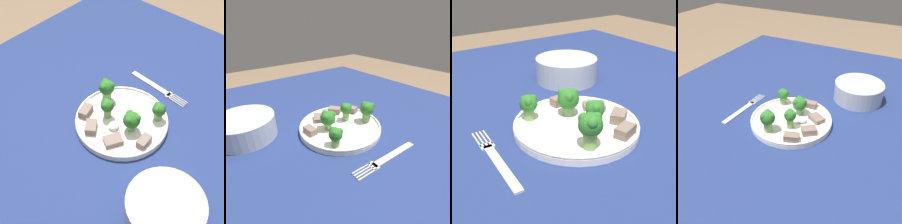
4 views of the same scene
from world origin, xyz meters
The scene contains 13 objects.
table centered at (0.00, 0.00, 0.65)m, with size 1.11×1.17×0.74m.
dinner_plate centered at (-0.03, -0.07, 0.75)m, with size 0.23×0.23×0.02m.
fork centered at (-0.20, -0.08, 0.74)m, with size 0.03×0.19×0.00m.
cream_bowl centered at (0.10, 0.15, 0.77)m, with size 0.16×0.16×0.06m.
broccoli_floret_near_rim_left centered at (-0.02, -0.11, 0.79)m, with size 0.03×0.03×0.06m.
broccoli_floret_center_left centered at (-0.02, -0.03, 0.79)m, with size 0.04×0.04×0.06m.
broccoli_floret_back_left centered at (-0.10, -0.01, 0.78)m, with size 0.04×0.03×0.05m.
broccoli_floret_front_left centered at (-0.06, -0.15, 0.79)m, with size 0.04×0.04×0.06m.
meat_slice_front_slice centered at (0.04, -0.11, 0.76)m, with size 0.05×0.04×0.02m.
meat_slice_middle_slice centered at (-0.01, 0.02, 0.76)m, with size 0.04×0.03×0.02m.
meat_slice_rear_slice centered at (0.03, -0.04, 0.76)m, with size 0.05×0.05×0.01m.
meat_slice_edge_slice centered at (0.01, -0.15, 0.76)m, with size 0.04×0.03×0.02m.
sauce_dollop centered at (0.00, -0.07, 0.76)m, with size 0.03×0.03×0.02m.
Camera 4 is at (0.25, -0.62, 1.19)m, focal length 42.00 mm.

